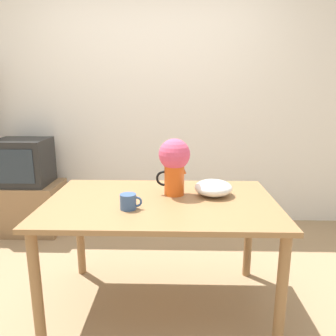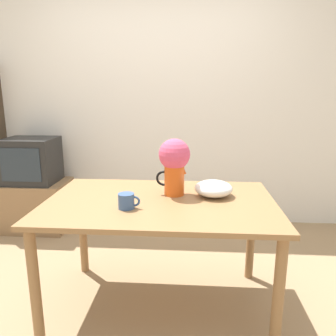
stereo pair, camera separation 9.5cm
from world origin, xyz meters
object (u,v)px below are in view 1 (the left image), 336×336
(white_bowl, at_px, (213,188))
(tv_set, at_px, (23,162))
(coffee_mug, at_px, (129,202))
(flower_vase, at_px, (174,162))

(white_bowl, bearing_deg, tv_set, 148.36)
(coffee_mug, bearing_deg, tv_set, 132.68)
(coffee_mug, relative_size, white_bowl, 0.52)
(flower_vase, distance_m, tv_set, 1.88)
(white_bowl, relative_size, tv_set, 0.49)
(coffee_mug, bearing_deg, flower_vase, 47.04)
(coffee_mug, relative_size, tv_set, 0.26)
(white_bowl, bearing_deg, flower_vase, 177.62)
(flower_vase, bearing_deg, white_bowl, -2.38)
(tv_set, bearing_deg, coffee_mug, -47.32)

